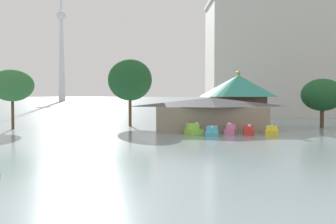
{
  "coord_description": "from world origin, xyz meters",
  "views": [
    {
      "loc": [
        4.69,
        -26.15,
        5.3
      ],
      "look_at": [
        6.36,
        20.93,
        3.29
      ],
      "focal_mm": 43.4,
      "sensor_mm": 36.0,
      "label": 1
    }
  ],
  "objects_px": {
    "boathouse": "(211,114)",
    "shoreline_tree_mid": "(130,80)",
    "distant_broadcast_tower": "(61,29)",
    "pedal_boat_pink": "(230,130)",
    "pedal_boat_yellow": "(272,131)",
    "pedal_boat_red": "(248,131)",
    "green_roof_pavilion": "(238,97)",
    "pedal_boat_lime": "(193,130)",
    "shoreline_tree_tall_left": "(12,85)",
    "background_building_block": "(285,59)",
    "shoreline_tree_right": "(322,95)",
    "pedal_boat_cyan": "(212,132)"
  },
  "relations": [
    {
      "from": "shoreline_tree_mid",
      "to": "distant_broadcast_tower",
      "type": "xyz_separation_m",
      "value": [
        -71.7,
        269.04,
        51.37
      ]
    },
    {
      "from": "background_building_block",
      "to": "distant_broadcast_tower",
      "type": "relative_size",
      "value": 0.27
    },
    {
      "from": "pedal_boat_yellow",
      "to": "shoreline_tree_tall_left",
      "type": "relative_size",
      "value": 0.35
    },
    {
      "from": "pedal_boat_yellow",
      "to": "shoreline_tree_tall_left",
      "type": "bearing_deg",
      "value": -89.59
    },
    {
      "from": "pedal_boat_yellow",
      "to": "shoreline_tree_mid",
      "type": "relative_size",
      "value": 0.29
    },
    {
      "from": "pedal_boat_lime",
      "to": "green_roof_pavilion",
      "type": "height_order",
      "value": "green_roof_pavilion"
    },
    {
      "from": "pedal_boat_pink",
      "to": "shoreline_tree_right",
      "type": "relative_size",
      "value": 0.37
    },
    {
      "from": "pedal_boat_pink",
      "to": "pedal_boat_red",
      "type": "height_order",
      "value": "pedal_boat_pink"
    },
    {
      "from": "pedal_boat_pink",
      "to": "shoreline_tree_right",
      "type": "bearing_deg",
      "value": 140.03
    },
    {
      "from": "boathouse",
      "to": "background_building_block",
      "type": "distance_m",
      "value": 51.17
    },
    {
      "from": "boathouse",
      "to": "shoreline_tree_mid",
      "type": "distance_m",
      "value": 17.2
    },
    {
      "from": "boathouse",
      "to": "shoreline_tree_tall_left",
      "type": "height_order",
      "value": "shoreline_tree_tall_left"
    },
    {
      "from": "pedal_boat_pink",
      "to": "shoreline_tree_mid",
      "type": "height_order",
      "value": "shoreline_tree_mid"
    },
    {
      "from": "pedal_boat_yellow",
      "to": "background_building_block",
      "type": "height_order",
      "value": "background_building_block"
    },
    {
      "from": "pedal_boat_lime",
      "to": "boathouse",
      "type": "distance_m",
      "value": 6.34
    },
    {
      "from": "pedal_boat_pink",
      "to": "pedal_boat_yellow",
      "type": "relative_size",
      "value": 0.9
    },
    {
      "from": "green_roof_pavilion",
      "to": "background_building_block",
      "type": "relative_size",
      "value": 0.33
    },
    {
      "from": "pedal_boat_pink",
      "to": "shoreline_tree_mid",
      "type": "xyz_separation_m",
      "value": [
        -14.32,
        15.63,
        7.25
      ]
    },
    {
      "from": "pedal_boat_red",
      "to": "pedal_boat_yellow",
      "type": "height_order",
      "value": "pedal_boat_red"
    },
    {
      "from": "pedal_boat_yellow",
      "to": "pedal_boat_cyan",
      "type": "bearing_deg",
      "value": -70.51
    },
    {
      "from": "green_roof_pavilion",
      "to": "shoreline_tree_right",
      "type": "height_order",
      "value": "green_roof_pavilion"
    },
    {
      "from": "green_roof_pavilion",
      "to": "shoreline_tree_tall_left",
      "type": "height_order",
      "value": "shoreline_tree_tall_left"
    },
    {
      "from": "shoreline_tree_tall_left",
      "to": "background_building_block",
      "type": "bearing_deg",
      "value": 34.69
    },
    {
      "from": "pedal_boat_lime",
      "to": "distant_broadcast_tower",
      "type": "xyz_separation_m",
      "value": [
        -80.99,
        285.06,
        58.61
      ]
    },
    {
      "from": "pedal_boat_cyan",
      "to": "background_building_block",
      "type": "height_order",
      "value": "background_building_block"
    },
    {
      "from": "boathouse",
      "to": "pedal_boat_pink",
      "type": "bearing_deg",
      "value": -67.43
    },
    {
      "from": "pedal_boat_cyan",
      "to": "boathouse",
      "type": "xyz_separation_m",
      "value": [
        0.72,
        6.55,
        2.06
      ]
    },
    {
      "from": "pedal_boat_lime",
      "to": "shoreline_tree_tall_left",
      "type": "relative_size",
      "value": 0.35
    },
    {
      "from": "green_roof_pavilion",
      "to": "background_building_block",
      "type": "xyz_separation_m",
      "value": [
        19.09,
        35.0,
        9.43
      ]
    },
    {
      "from": "pedal_boat_red",
      "to": "distant_broadcast_tower",
      "type": "distance_m",
      "value": 304.61
    },
    {
      "from": "pedal_boat_cyan",
      "to": "shoreline_tree_right",
      "type": "distance_m",
      "value": 23.28
    },
    {
      "from": "distant_broadcast_tower",
      "to": "background_building_block",
      "type": "bearing_deg",
      "value": -65.3
    },
    {
      "from": "pedal_boat_pink",
      "to": "green_roof_pavilion",
      "type": "xyz_separation_m",
      "value": [
        3.75,
        12.98,
        4.38
      ]
    },
    {
      "from": "pedal_boat_yellow",
      "to": "boathouse",
      "type": "height_order",
      "value": "boathouse"
    },
    {
      "from": "boathouse",
      "to": "background_building_block",
      "type": "height_order",
      "value": "background_building_block"
    },
    {
      "from": "green_roof_pavilion",
      "to": "pedal_boat_lime",
      "type": "bearing_deg",
      "value": -123.31
    },
    {
      "from": "distant_broadcast_tower",
      "to": "boathouse",
      "type": "bearing_deg",
      "value": -73.29
    },
    {
      "from": "pedal_boat_cyan",
      "to": "shoreline_tree_tall_left",
      "type": "height_order",
      "value": "shoreline_tree_tall_left"
    },
    {
      "from": "pedal_boat_cyan",
      "to": "shoreline_tree_mid",
      "type": "relative_size",
      "value": 0.25
    },
    {
      "from": "shoreline_tree_mid",
      "to": "pedal_boat_cyan",
      "type": "bearing_deg",
      "value": -56.26
    },
    {
      "from": "boathouse",
      "to": "background_building_block",
      "type": "xyz_separation_m",
      "value": [
        24.85,
        43.14,
        11.83
      ]
    },
    {
      "from": "shoreline_tree_mid",
      "to": "boathouse",
      "type": "bearing_deg",
      "value": -41.25
    },
    {
      "from": "pedal_boat_cyan",
      "to": "shoreline_tree_right",
      "type": "relative_size",
      "value": 0.37
    },
    {
      "from": "pedal_boat_red",
      "to": "pedal_boat_yellow",
      "type": "distance_m",
      "value": 3.03
    },
    {
      "from": "green_roof_pavilion",
      "to": "shoreline_tree_tall_left",
      "type": "relative_size",
      "value": 1.39
    },
    {
      "from": "pedal_boat_pink",
      "to": "boathouse",
      "type": "relative_size",
      "value": 0.17
    },
    {
      "from": "pedal_boat_red",
      "to": "pedal_boat_pink",
      "type": "bearing_deg",
      "value": -105.92
    },
    {
      "from": "shoreline_tree_mid",
      "to": "green_roof_pavilion",
      "type": "bearing_deg",
      "value": -8.33
    },
    {
      "from": "shoreline_tree_right",
      "to": "shoreline_tree_mid",
      "type": "bearing_deg",
      "value": 170.03
    },
    {
      "from": "pedal_boat_pink",
      "to": "distant_broadcast_tower",
      "type": "xyz_separation_m",
      "value": [
        -86.02,
        284.67,
        58.62
      ]
    }
  ]
}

